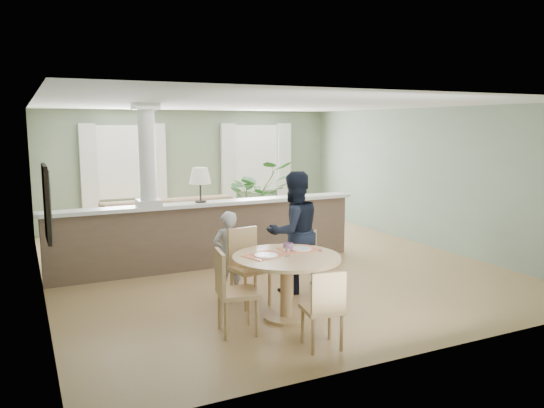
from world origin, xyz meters
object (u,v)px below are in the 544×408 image
chair_far_boy (247,263)px  man_person (294,232)px  child_person (228,254)px  dining_table (286,269)px  houseplant (258,197)px  chair_far_man (303,260)px  sofa (177,227)px  chair_side (231,288)px  chair_near (324,306)px

chair_far_boy → man_person: size_ratio=0.58×
chair_far_boy → child_person: (-0.13, 0.38, 0.04)m
dining_table → man_person: bearing=57.5°
houseplant → chair_far_man: (-1.17, -4.19, -0.31)m
sofa → child_person: child_person is taller
chair_far_boy → child_person: size_ratio=0.84×
houseplant → sofa: bearing=-153.4°
chair_side → child_person: bearing=-10.8°
chair_far_boy → chair_side: chair_far_boy is taller
dining_table → child_person: bearing=106.4°
dining_table → chair_side: chair_side is taller
dining_table → chair_near: (-0.05, -0.99, -0.15)m
man_person → child_person: bearing=-15.1°
chair_far_man → man_person: (-0.06, 0.19, 0.37)m
chair_side → man_person: man_person is taller
chair_far_boy → chair_far_man: size_ratio=1.13×
chair_far_boy → houseplant: bearing=56.9°
chair_side → chair_near: bearing=-130.3°
dining_table → man_person: man_person is taller
chair_far_man → chair_side: 1.70m
sofa → chair_far_man: sofa is taller
houseplant → dining_table: bearing=-110.3°
chair_far_man → child_person: child_person is taller
sofa → chair_near: size_ratio=3.80×
sofa → chair_far_boy: 3.15m
chair_far_boy → chair_side: bearing=-130.2°
dining_table → chair_near: 1.00m
chair_near → man_person: size_ratio=0.51×
chair_far_boy → man_person: 0.89m
dining_table → chair_far_boy: (-0.20, 0.75, -0.08)m
chair_far_man → sofa: bearing=132.7°
chair_far_boy → chair_far_man: bearing=-6.3°
sofa → chair_far_man: 3.27m
chair_far_man → houseplant: bearing=100.1°
sofa → chair_far_man: bearing=-75.3°
chair_near → chair_side: bearing=-40.0°
chair_near → chair_far_boy: bearing=-76.1°
chair_far_man → man_person: 0.42m
sofa → dining_table: 3.90m
chair_far_man → man_person: bearing=132.1°
sofa → chair_far_boy: size_ratio=3.29×
dining_table → chair_side: size_ratio=1.35×
houseplant → man_person: (-1.23, -4.00, 0.06)m
houseplant → dining_table: houseplant is taller
chair_side → child_person: child_person is taller
chair_far_man → chair_side: (-1.44, -0.91, 0.04)m
chair_side → sofa: bearing=1.8°
chair_far_boy → child_person: bearing=101.6°
chair_side → child_person: (0.45, 1.27, 0.06)m
chair_side → chair_far_boy: bearing=-24.2°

